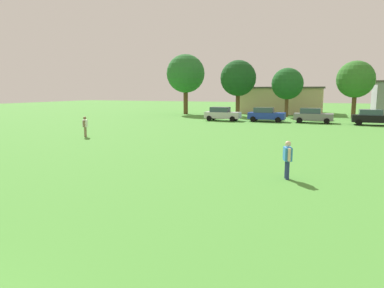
# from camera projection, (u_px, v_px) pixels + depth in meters

# --- Properties ---
(ground_plane) EXTENTS (160.00, 160.00, 0.00)m
(ground_plane) POSITION_uv_depth(u_px,v_px,m) (252.00, 131.00, 32.03)
(ground_plane) COLOR #4C9338
(adult_bystander) EXTENTS (0.44, 0.74, 1.62)m
(adult_bystander) POSITION_uv_depth(u_px,v_px,m) (288.00, 157.00, 14.59)
(adult_bystander) COLOR navy
(adult_bystander) RESTS_ON ground
(bystander_near_trees) EXTENTS (0.50, 0.72, 1.64)m
(bystander_near_trees) POSITION_uv_depth(u_px,v_px,m) (85.00, 125.00, 27.94)
(bystander_near_trees) COLOR #8C7259
(bystander_near_trees) RESTS_ON ground
(parked_car_silver_0) EXTENTS (4.30, 2.02, 1.68)m
(parked_car_silver_0) POSITION_uv_depth(u_px,v_px,m) (222.00, 114.00, 42.95)
(parked_car_silver_0) COLOR silver
(parked_car_silver_0) RESTS_ON ground
(parked_car_blue_1) EXTENTS (4.30, 2.02, 1.68)m
(parked_car_blue_1) POSITION_uv_depth(u_px,v_px,m) (266.00, 114.00, 41.75)
(parked_car_blue_1) COLOR #1E38AD
(parked_car_blue_1) RESTS_ON ground
(parked_car_gray_2) EXTENTS (4.30, 2.02, 1.68)m
(parked_car_gray_2) POSITION_uv_depth(u_px,v_px,m) (313.00, 115.00, 40.17)
(parked_car_gray_2) COLOR slate
(parked_car_gray_2) RESTS_ON ground
(parked_car_black_3) EXTENTS (4.30, 2.02, 1.68)m
(parked_car_black_3) POSITION_uv_depth(u_px,v_px,m) (373.00, 117.00, 37.41)
(parked_car_black_3) COLOR black
(parked_car_black_3) RESTS_ON ground
(tree_far_left) EXTENTS (5.96, 5.96, 9.29)m
(tree_far_left) POSITION_uv_depth(u_px,v_px,m) (186.00, 74.00, 54.46)
(tree_far_left) COLOR brown
(tree_far_left) RESTS_ON ground
(tree_left) EXTENTS (5.16, 5.16, 8.05)m
(tree_left) POSITION_uv_depth(u_px,v_px,m) (238.00, 78.00, 50.52)
(tree_left) COLOR brown
(tree_left) RESTS_ON ground
(tree_center) EXTENTS (4.37, 4.37, 6.82)m
(tree_center) POSITION_uv_depth(u_px,v_px,m) (287.00, 84.00, 48.55)
(tree_center) COLOR brown
(tree_center) RESTS_ON ground
(tree_right) EXTENTS (4.88, 4.88, 7.61)m
(tree_right) POSITION_uv_depth(u_px,v_px,m) (356.00, 80.00, 46.30)
(tree_right) COLOR brown
(tree_right) RESTS_ON ground
(house_right) EXTENTS (13.27, 9.05, 4.27)m
(house_right) POSITION_uv_depth(u_px,v_px,m) (282.00, 100.00, 57.66)
(house_right) COLOR beige
(house_right) RESTS_ON ground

